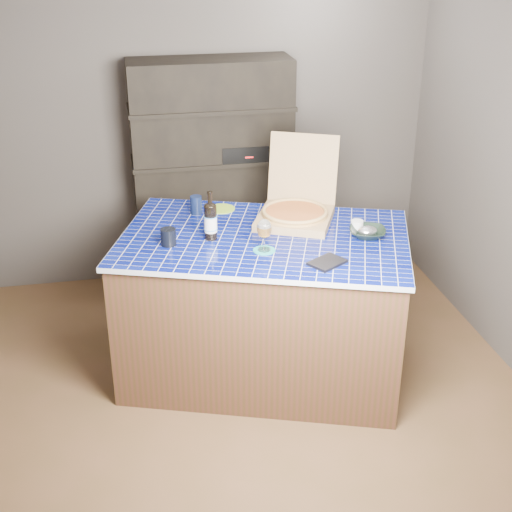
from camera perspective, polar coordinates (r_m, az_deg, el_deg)
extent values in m
plane|color=brown|center=(4.62, -0.48, -10.56)|extent=(3.50, 3.50, 0.00)
plane|color=#47413E|center=(5.66, -3.90, 10.37)|extent=(3.50, 0.00, 3.50)
plane|color=#47413E|center=(2.52, 7.01, -10.46)|extent=(3.50, 0.00, 3.50)
cube|color=black|center=(5.56, -3.49, 6.31)|extent=(1.20, 0.40, 1.80)
cube|color=black|center=(5.48, -0.86, 8.54)|extent=(0.40, 0.32, 0.12)
cube|color=#4C2A1D|center=(4.57, 0.63, -4.12)|extent=(1.96, 1.56, 0.93)
cube|color=#050D53|center=(4.36, 0.66, 1.37)|extent=(2.01, 1.61, 0.03)
cube|color=tan|center=(4.56, 3.11, 3.03)|extent=(0.60, 0.60, 0.05)
cube|color=tan|center=(4.72, 3.79, 7.03)|extent=(0.46, 0.28, 0.45)
cylinder|color=#AF8549|center=(4.55, 3.12, 3.40)|extent=(0.42, 0.42, 0.01)
cylinder|color=maroon|center=(4.54, 3.12, 3.55)|extent=(0.37, 0.37, 0.01)
torus|color=#AF8549|center=(4.54, 3.13, 3.62)|extent=(0.42, 0.42, 0.02)
cylinder|color=black|center=(4.29, -3.66, 2.68)|extent=(0.08, 0.08, 0.21)
ellipsoid|color=black|center=(4.25, -3.69, 3.99)|extent=(0.08, 0.08, 0.04)
cylinder|color=black|center=(4.23, -3.71, 4.63)|extent=(0.03, 0.03, 0.09)
cylinder|color=silver|center=(4.29, -3.65, 2.55)|extent=(0.08, 0.08, 0.10)
cylinder|color=#4083DA|center=(4.30, -3.64, 2.18)|extent=(0.08, 0.08, 0.01)
cylinder|color=#4083DA|center=(4.27, -3.67, 3.18)|extent=(0.08, 0.08, 0.01)
cylinder|color=teal|center=(4.16, 0.66, 0.46)|extent=(0.13, 0.13, 0.01)
cylinder|color=white|center=(4.16, 0.66, 0.53)|extent=(0.08, 0.08, 0.01)
cylinder|color=white|center=(4.14, 0.66, 1.07)|extent=(0.01, 0.01, 0.08)
ellipsoid|color=white|center=(4.11, 0.67, 2.21)|extent=(0.09, 0.09, 0.12)
cylinder|color=#C47E1F|center=(4.11, 0.67, 2.07)|extent=(0.07, 0.07, 0.05)
cylinder|color=white|center=(4.10, 0.67, 2.48)|extent=(0.07, 0.07, 0.02)
cylinder|color=black|center=(4.25, -7.03, 1.52)|extent=(0.09, 0.09, 0.10)
cube|color=black|center=(4.03, 5.72, -0.51)|extent=(0.25, 0.23, 0.02)
imported|color=black|center=(4.39, 8.91, 1.85)|extent=(0.27, 0.27, 0.05)
ellipsoid|color=silver|center=(4.38, 8.92, 2.01)|extent=(0.12, 0.10, 0.06)
cylinder|color=silver|center=(4.47, 8.08, 2.43)|extent=(0.08, 0.08, 0.07)
cylinder|color=#0E1733|center=(4.69, -4.82, 4.10)|extent=(0.08, 0.08, 0.12)
cylinder|color=#85AF25|center=(4.77, -2.79, 3.80)|extent=(0.18, 0.18, 0.01)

